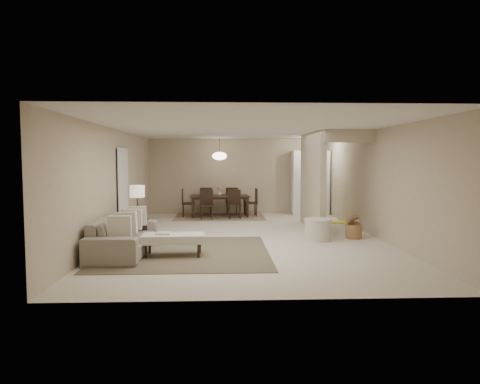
{
  "coord_description": "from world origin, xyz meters",
  "views": [
    {
      "loc": [
        -0.56,
        -9.84,
        1.79
      ],
      "look_at": [
        -0.14,
        0.06,
        1.05
      ],
      "focal_mm": 32.0,
      "sensor_mm": 36.0,
      "label": 1
    }
  ],
  "objects_px": {
    "pantry_cabinet": "(310,183)",
    "ottoman_bench": "(174,239)",
    "round_pouf": "(318,230)",
    "sofa": "(124,235)",
    "dining_table": "(220,206)",
    "wicker_basket": "(354,232)",
    "side_table": "(138,231)"
  },
  "relations": [
    {
      "from": "side_table",
      "to": "sofa",
      "type": "bearing_deg",
      "value": -92.58
    },
    {
      "from": "pantry_cabinet",
      "to": "wicker_basket",
      "type": "bearing_deg",
      "value": -88.69
    },
    {
      "from": "sofa",
      "to": "round_pouf",
      "type": "bearing_deg",
      "value": -74.16
    },
    {
      "from": "sofa",
      "to": "side_table",
      "type": "relative_size",
      "value": 4.9
    },
    {
      "from": "round_pouf",
      "to": "dining_table",
      "type": "height_order",
      "value": "dining_table"
    },
    {
      "from": "pantry_cabinet",
      "to": "wicker_basket",
      "type": "xyz_separation_m",
      "value": [
        0.1,
        -4.42,
        -0.89
      ]
    },
    {
      "from": "pantry_cabinet",
      "to": "ottoman_bench",
      "type": "distance_m",
      "value": 7.2
    },
    {
      "from": "pantry_cabinet",
      "to": "dining_table",
      "type": "bearing_deg",
      "value": -171.43
    },
    {
      "from": "pantry_cabinet",
      "to": "dining_table",
      "type": "relative_size",
      "value": 1.11
    },
    {
      "from": "wicker_basket",
      "to": "round_pouf",
      "type": "bearing_deg",
      "value": -167.53
    },
    {
      "from": "pantry_cabinet",
      "to": "round_pouf",
      "type": "relative_size",
      "value": 3.43
    },
    {
      "from": "side_table",
      "to": "wicker_basket",
      "type": "xyz_separation_m",
      "value": [
        4.85,
        0.24,
        -0.09
      ]
    },
    {
      "from": "sofa",
      "to": "wicker_basket",
      "type": "xyz_separation_m",
      "value": [
        4.9,
        1.34,
        -0.19
      ]
    },
    {
      "from": "sofa",
      "to": "round_pouf",
      "type": "xyz_separation_m",
      "value": [
        4.03,
        1.15,
        -0.11
      ]
    },
    {
      "from": "side_table",
      "to": "dining_table",
      "type": "height_order",
      "value": "dining_table"
    },
    {
      "from": "sofa",
      "to": "round_pouf",
      "type": "height_order",
      "value": "sofa"
    },
    {
      "from": "side_table",
      "to": "ottoman_bench",
      "type": "bearing_deg",
      "value": -56.44
    },
    {
      "from": "dining_table",
      "to": "ottoman_bench",
      "type": "bearing_deg",
      "value": -101.38
    },
    {
      "from": "sofa",
      "to": "dining_table",
      "type": "relative_size",
      "value": 1.26
    },
    {
      "from": "ottoman_bench",
      "to": "sofa",
      "type": "bearing_deg",
      "value": 160.06
    },
    {
      "from": "round_pouf",
      "to": "wicker_basket",
      "type": "bearing_deg",
      "value": 12.47
    },
    {
      "from": "round_pouf",
      "to": "side_table",
      "type": "bearing_deg",
      "value": -179.39
    },
    {
      "from": "dining_table",
      "to": "side_table",
      "type": "bearing_deg",
      "value": -115.72
    },
    {
      "from": "sofa",
      "to": "wicker_basket",
      "type": "relative_size",
      "value": 6.46
    },
    {
      "from": "pantry_cabinet",
      "to": "round_pouf",
      "type": "distance_m",
      "value": 4.75
    },
    {
      "from": "pantry_cabinet",
      "to": "round_pouf",
      "type": "bearing_deg",
      "value": -99.51
    },
    {
      "from": "pantry_cabinet",
      "to": "side_table",
      "type": "bearing_deg",
      "value": -135.56
    },
    {
      "from": "round_pouf",
      "to": "dining_table",
      "type": "relative_size",
      "value": 0.33
    },
    {
      "from": "pantry_cabinet",
      "to": "sofa",
      "type": "bearing_deg",
      "value": -129.78
    },
    {
      "from": "pantry_cabinet",
      "to": "round_pouf",
      "type": "xyz_separation_m",
      "value": [
        -0.77,
        -4.61,
        -0.81
      ]
    },
    {
      "from": "pantry_cabinet",
      "to": "ottoman_bench",
      "type": "height_order",
      "value": "pantry_cabinet"
    },
    {
      "from": "wicker_basket",
      "to": "dining_table",
      "type": "xyz_separation_m",
      "value": [
        -3.09,
        3.97,
        0.17
      ]
    }
  ]
}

